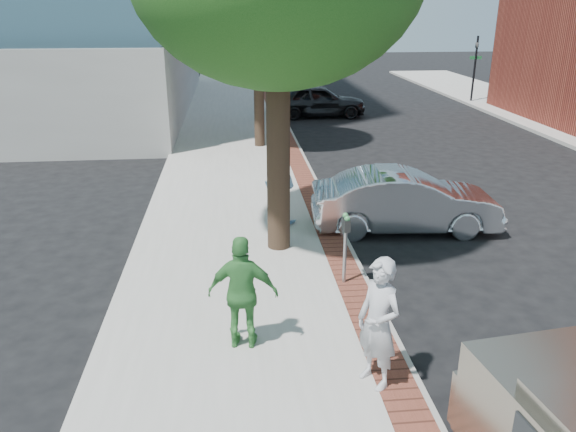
{
  "coord_description": "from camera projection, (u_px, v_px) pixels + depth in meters",
  "views": [
    {
      "loc": [
        -1.6,
        -10.07,
        5.42
      ],
      "look_at": [
        -0.47,
        1.09,
        1.2
      ],
      "focal_mm": 35.0,
      "sensor_mm": 36.0,
      "label": 1
    }
  ],
  "objects": [
    {
      "name": "bg_car",
      "position": [
        318.0,
        101.0,
        28.8
      ],
      "size": [
        4.89,
        2.01,
        1.66
      ],
      "primitive_type": "imported",
      "rotation": [
        0.0,
        0.0,
        1.56
      ],
      "color": "black",
      "rests_on": "ground"
    },
    {
      "name": "tree_far",
      "position": [
        257.0,
        9.0,
        20.7
      ],
      "size": [
        4.8,
        4.8,
        7.14
      ],
      "color": "black",
      "rests_on": "sidewalk"
    },
    {
      "name": "signal_near",
      "position": [
        275.0,
        66.0,
        31.21
      ],
      "size": [
        0.7,
        0.15,
        3.8
      ],
      "color": "black",
      "rests_on": "ground"
    },
    {
      "name": "signal_far",
      "position": [
        475.0,
        64.0,
        32.31
      ],
      "size": [
        0.7,
        0.15,
        3.8
      ],
      "color": "black",
      "rests_on": "ground"
    },
    {
      "name": "curb",
      "position": [
        312.0,
        174.0,
        18.96
      ],
      "size": [
        0.1,
        60.0,
        0.15
      ],
      "primitive_type": "cube",
      "color": "gray",
      "rests_on": "ground"
    },
    {
      "name": "brick_strip",
      "position": [
        302.0,
        172.0,
        18.9
      ],
      "size": [
        0.6,
        60.0,
        0.01
      ],
      "primitive_type": "cube",
      "color": "brown",
      "rests_on": "sidewalk"
    },
    {
      "name": "office_base",
      "position": [
        16.0,
        73.0,
        29.99
      ],
      "size": [
        18.2,
        22.2,
        4.0
      ],
      "primitive_type": "cube",
      "color": "gray",
      "rests_on": "ground"
    },
    {
      "name": "ground",
      "position": [
        316.0,
        289.0,
        11.44
      ],
      "size": [
        120.0,
        120.0,
        0.0
      ],
      "primitive_type": "plane",
      "color": "black",
      "rests_on": "ground"
    },
    {
      "name": "sedan_silver",
      "position": [
        405.0,
        201.0,
        14.19
      ],
      "size": [
        4.8,
        1.97,
        1.55
      ],
      "primitive_type": "imported",
      "rotation": [
        0.0,
        0.0,
        1.5
      ],
      "color": "silver",
      "rests_on": "ground"
    },
    {
      "name": "person_green",
      "position": [
        243.0,
        293.0,
        8.96
      ],
      "size": [
        1.19,
        0.64,
        1.93
      ],
      "primitive_type": "imported",
      "rotation": [
        0.0,
        0.0,
        2.99
      ],
      "color": "#3D863E",
      "rests_on": "sidewalk"
    },
    {
      "name": "sidewalk",
      "position": [
        236.0,
        176.0,
        18.72
      ],
      "size": [
        5.0,
        60.0,
        0.15
      ],
      "primitive_type": "cube",
      "color": "#9E9991",
      "rests_on": "ground"
    },
    {
      "name": "parking_meter",
      "position": [
        346.0,
        234.0,
        11.01
      ],
      "size": [
        0.12,
        0.32,
        1.47
      ],
      "color": "gray",
      "rests_on": "sidewalk"
    },
    {
      "name": "person_gray",
      "position": [
        379.0,
        324.0,
        8.02
      ],
      "size": [
        0.79,
        0.88,
        2.01
      ],
      "primitive_type": "imported",
      "rotation": [
        0.0,
        0.0,
        -1.03
      ],
      "color": "#B0B0B5",
      "rests_on": "sidewalk"
    },
    {
      "name": "person_officer",
      "position": [
        280.0,
        188.0,
        14.29
      ],
      "size": [
        1.1,
        1.03,
        1.79
      ],
      "primitive_type": "imported",
      "rotation": [
        0.0,
        0.0,
        2.61
      ],
      "color": "#9AC6EE",
      "rests_on": "sidewalk"
    }
  ]
}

